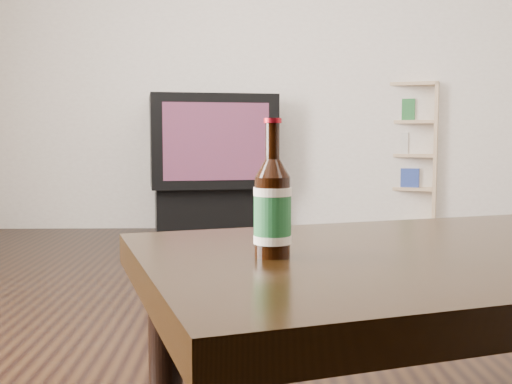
{
  "coord_description": "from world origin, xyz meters",
  "views": [
    {
      "loc": [
        -0.51,
        -1.7,
        0.7
      ],
      "look_at": [
        -0.49,
        -0.62,
        0.61
      ],
      "focal_mm": 42.0,
      "sensor_mm": 36.0,
      "label": 1
    }
  ],
  "objects_px": {
    "tv": "(212,141)",
    "bookshelf": "(397,152)",
    "coffee_table": "(465,277)",
    "tv_stand": "(212,209)",
    "beer_bottle": "(272,209)"
  },
  "relations": [
    {
      "from": "tv",
      "to": "bookshelf",
      "type": "distance_m",
      "value": 1.52
    },
    {
      "from": "tv",
      "to": "bookshelf",
      "type": "xyz_separation_m",
      "value": [
        1.49,
        0.3,
        -0.09
      ]
    },
    {
      "from": "coffee_table",
      "to": "tv_stand",
      "type": "bearing_deg",
      "value": 101.39
    },
    {
      "from": "bookshelf",
      "to": "coffee_table",
      "type": "xyz_separation_m",
      "value": [
        -0.82,
        -3.66,
        -0.17
      ]
    },
    {
      "from": "tv",
      "to": "coffee_table",
      "type": "distance_m",
      "value": 3.44
    },
    {
      "from": "bookshelf",
      "to": "coffee_table",
      "type": "height_order",
      "value": "bookshelf"
    },
    {
      "from": "coffee_table",
      "to": "beer_bottle",
      "type": "height_order",
      "value": "beer_bottle"
    },
    {
      "from": "tv",
      "to": "coffee_table",
      "type": "xyz_separation_m",
      "value": [
        0.68,
        -3.36,
        -0.26
      ]
    },
    {
      "from": "tv",
      "to": "bookshelf",
      "type": "height_order",
      "value": "bookshelf"
    },
    {
      "from": "bookshelf",
      "to": "beer_bottle",
      "type": "xyz_separation_m",
      "value": [
        -1.21,
        -3.76,
        -0.02
      ]
    },
    {
      "from": "bookshelf",
      "to": "beer_bottle",
      "type": "relative_size",
      "value": 4.54
    },
    {
      "from": "bookshelf",
      "to": "tv",
      "type": "bearing_deg",
      "value": -147.78
    },
    {
      "from": "tv_stand",
      "to": "tv",
      "type": "distance_m",
      "value": 0.51
    },
    {
      "from": "tv",
      "to": "coffee_table",
      "type": "height_order",
      "value": "tv"
    },
    {
      "from": "tv",
      "to": "beer_bottle",
      "type": "bearing_deg",
      "value": -94.93
    }
  ]
}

